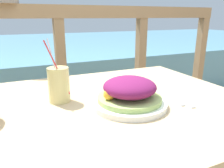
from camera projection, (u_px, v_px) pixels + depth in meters
The scene contains 7 objects.
patio_table at pixel (106, 123), 0.88m from camera, with size 1.15×0.90×0.73m.
railing_fence at pixel (61, 57), 1.60m from camera, with size 2.80×0.08×1.13m.
sea_backdrop at pixel (34, 60), 3.91m from camera, with size 12.00×4.00×0.61m.
salad_plate at pixel (130, 94), 0.80m from camera, with size 0.28×0.28×0.11m.
drink_glass at pixel (59, 85), 0.84m from camera, with size 0.09×0.08×0.24m.
fork at pixel (168, 98), 0.89m from camera, with size 0.02×0.18×0.00m.
knife at pixel (180, 99), 0.87m from camera, with size 0.04×0.18×0.00m.
Camera 1 is at (-0.30, -0.73, 1.05)m, focal length 35.00 mm.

